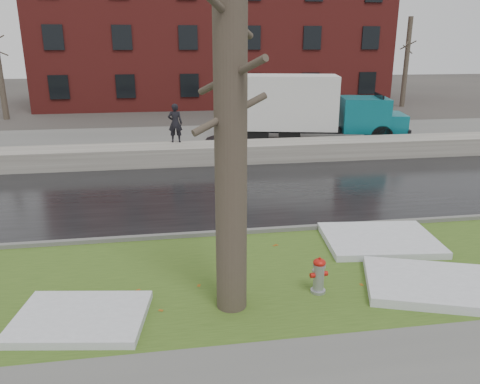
{
  "coord_description": "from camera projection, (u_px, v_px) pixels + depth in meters",
  "views": [
    {
      "loc": [
        -1.98,
        -9.79,
        4.62
      ],
      "look_at": [
        -0.19,
        1.43,
        1.0
      ],
      "focal_mm": 35.0,
      "sensor_mm": 36.0,
      "label": 1
    }
  ],
  "objects": [
    {
      "name": "parking_lot",
      "position": [
        207.0,
        141.0,
        23.14
      ],
      "size": [
        60.0,
        9.0,
        0.03
      ],
      "primitive_type": "cube",
      "color": "slate",
      "rests_on": "ground"
    },
    {
      "name": "worker",
      "position": [
        175.0,
        123.0,
        18.96
      ],
      "size": [
        0.61,
        0.43,
        1.57
      ],
      "primitive_type": "imported",
      "rotation": [
        0.0,
        0.0,
        3.04
      ],
      "color": "black",
      "rests_on": "snowbank"
    },
    {
      "name": "fire_hydrant",
      "position": [
        319.0,
        274.0,
        8.91
      ],
      "size": [
        0.36,
        0.32,
        0.73
      ],
      "rotation": [
        0.0,
        0.0,
        0.14
      ],
      "color": "#999BA1",
      "rests_on": "verge"
    },
    {
      "name": "bg_tree_right",
      "position": [
        406.0,
        61.0,
        34.89
      ],
      "size": [
        1.4,
        1.62,
        6.5
      ],
      "color": "brown",
      "rests_on": "ground"
    },
    {
      "name": "snow_patch_far",
      "position": [
        81.0,
        318.0,
        8.05
      ],
      "size": [
        2.42,
        1.92,
        0.14
      ],
      "primitive_type": "cube",
      "rotation": [
        0.0,
        0.0,
        -0.15
      ],
      "color": "silver",
      "rests_on": "verge"
    },
    {
      "name": "snowbank",
      "position": [
        217.0,
        153.0,
        18.98
      ],
      "size": [
        60.0,
        1.6,
        0.75
      ],
      "primitive_type": "cube",
      "color": "#A8A49A",
      "rests_on": "ground"
    },
    {
      "name": "road",
      "position": [
        231.0,
        192.0,
        15.14
      ],
      "size": [
        60.0,
        7.0,
        0.03
      ],
      "primitive_type": "cube",
      "color": "black",
      "rests_on": "ground"
    },
    {
      "name": "box_truck",
      "position": [
        305.0,
        107.0,
        22.47
      ],
      "size": [
        9.69,
        3.96,
        3.2
      ],
      "rotation": [
        0.0,
        0.0,
        -0.23
      ],
      "color": "black",
      "rests_on": "ground"
    },
    {
      "name": "snow_patch_side",
      "position": [
        441.0,
        285.0,
        9.09
      ],
      "size": [
        3.24,
        2.62,
        0.18
      ],
      "primitive_type": "cube",
      "rotation": [
        0.0,
        0.0,
        -0.34
      ],
      "color": "silver",
      "rests_on": "verge"
    },
    {
      "name": "brick_building",
      "position": [
        211.0,
        38.0,
        37.92
      ],
      "size": [
        26.0,
        12.0,
        10.0
      ],
      "primitive_type": "cube",
      "color": "maroon",
      "rests_on": "ground"
    },
    {
      "name": "ground",
      "position": [
        258.0,
        251.0,
        10.91
      ],
      "size": [
        120.0,
        120.0,
        0.0
      ],
      "primitive_type": "plane",
      "color": "#47423D",
      "rests_on": "ground"
    },
    {
      "name": "curb",
      "position": [
        250.0,
        232.0,
        11.83
      ],
      "size": [
        60.0,
        0.15,
        0.14
      ],
      "primitive_type": "cube",
      "color": "slate",
      "rests_on": "ground"
    },
    {
      "name": "tree",
      "position": [
        231.0,
        118.0,
        7.53
      ],
      "size": [
        1.33,
        1.52,
        6.81
      ],
      "rotation": [
        0.0,
        0.0,
        0.09
      ],
      "color": "brown",
      "rests_on": "verge"
    },
    {
      "name": "bg_tree_center",
      "position": [
        106.0,
        62.0,
        33.47
      ],
      "size": [
        1.4,
        1.62,
        6.5
      ],
      "color": "brown",
      "rests_on": "ground"
    },
    {
      "name": "verge",
      "position": [
        269.0,
        275.0,
        9.73
      ],
      "size": [
        60.0,
        4.5,
        0.04
      ],
      "primitive_type": "cube",
      "color": "#37521B",
      "rests_on": "ground"
    },
    {
      "name": "snow_patch_near",
      "position": [
        380.0,
        240.0,
        11.23
      ],
      "size": [
        2.8,
        2.26,
        0.16
      ],
      "primitive_type": "cube",
      "rotation": [
        0.0,
        0.0,
        -0.11
      ],
      "color": "silver",
      "rests_on": "verge"
    }
  ]
}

